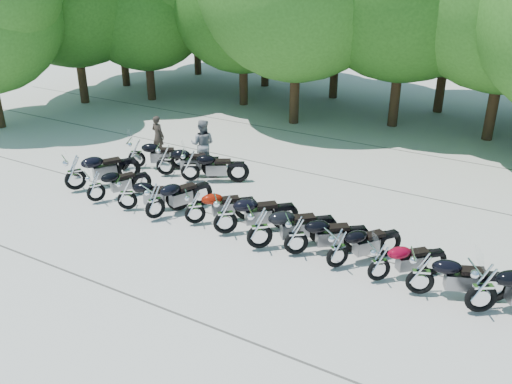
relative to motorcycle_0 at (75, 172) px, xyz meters
The scene contains 19 objects.
ground 6.49m from the motorcycle_0, ahead, with size 90.00×90.00×0.00m, color #A6A196.
tree_1 12.75m from the motorcycle_0, 117.94° to the left, with size 6.97×6.97×8.55m.
motorcycle_0 is the anchor object (origin of this frame).
motorcycle_1 1.27m from the motorcycle_0, 14.06° to the right, with size 0.64×2.10×1.19m, color black, non-canonical shape.
motorcycle_2 2.50m from the motorcycle_0, ahead, with size 0.65×2.14×1.21m, color black, non-canonical shape.
motorcycle_3 3.64m from the motorcycle_0, ahead, with size 0.70×2.28×1.29m, color black, non-canonical shape.
motorcycle_4 4.85m from the motorcycle_0, ahead, with size 0.65×2.15×1.21m, color maroon, non-canonical shape.
motorcycle_5 5.96m from the motorcycle_0, ahead, with size 0.74×2.42×1.37m, color black, non-canonical shape.
motorcycle_6 7.21m from the motorcycle_0, ahead, with size 0.76×2.49×1.40m, color black, non-canonical shape.
motorcycle_7 8.18m from the motorcycle_0, ahead, with size 0.70×2.29×1.29m, color black, non-canonical shape.
motorcycle_8 9.36m from the motorcycle_0, ahead, with size 0.67×2.20×1.25m, color black, non-canonical shape.
motorcycle_9 10.46m from the motorcycle_0, ahead, with size 0.63×2.07×1.17m, color maroon, non-canonical shape.
motorcycle_10 11.47m from the motorcycle_0, ahead, with size 0.70×2.29×1.29m, color black, non-canonical shape.
motorcycle_11 12.81m from the motorcycle_0, ahead, with size 0.77×2.53×1.43m, color black, non-canonical shape.
motorcycle_12 2.60m from the motorcycle_0, 81.32° to the left, with size 0.68×2.24×1.27m, color black, non-canonical shape.
motorcycle_13 3.07m from the motorcycle_0, 54.58° to the left, with size 0.71×2.32×1.31m, color black, non-canonical shape.
motorcycle_14 3.80m from the motorcycle_0, 41.48° to the left, with size 0.70×2.29×1.30m, color black, non-canonical shape.
rider_0 4.09m from the motorcycle_0, 87.45° to the left, with size 0.59×0.38×1.61m, color black.
rider_1 4.57m from the motorcycle_0, 57.30° to the left, with size 0.90×0.70×1.86m, color gray.
Camera 1 is at (7.01, -10.70, 7.50)m, focal length 38.00 mm.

